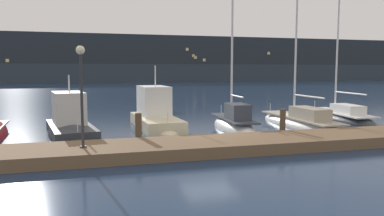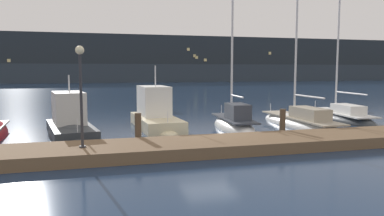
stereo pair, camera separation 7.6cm
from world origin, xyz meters
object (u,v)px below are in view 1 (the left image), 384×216
(sailboat_berth_5, at_px, (300,124))
(channel_buoy, at_px, (162,101))
(sailboat_berth_4, at_px, (234,126))
(motorboat_berth_3, at_px, (156,120))
(motorboat_berth_2, at_px, (70,129))
(sailboat_berth_6, at_px, (340,118))
(dock_lamppost, at_px, (81,79))
(rowboat_adrift, at_px, (360,112))

(sailboat_berth_5, height_order, channel_buoy, sailboat_berth_5)
(sailboat_berth_4, bearing_deg, motorboat_berth_3, 156.78)
(motorboat_berth_2, height_order, motorboat_berth_3, motorboat_berth_3)
(sailboat_berth_6, relative_size, channel_buoy, 5.60)
(motorboat_berth_3, distance_m, sailboat_berth_5, 8.38)
(motorboat_berth_3, relative_size, sailboat_berth_6, 0.57)
(sailboat_berth_5, distance_m, dock_lamppost, 13.36)
(sailboat_berth_5, relative_size, channel_buoy, 6.30)
(sailboat_berth_4, xyz_separation_m, sailboat_berth_5, (4.09, -0.12, -0.03))
(sailboat_berth_5, bearing_deg, motorboat_berth_3, 167.11)
(channel_buoy, bearing_deg, sailboat_berth_5, -61.88)
(motorboat_berth_2, relative_size, channel_buoy, 3.14)
(motorboat_berth_2, xyz_separation_m, channel_buoy, (6.74, 10.79, 0.39))
(sailboat_berth_5, distance_m, sailboat_berth_6, 4.48)
(motorboat_berth_3, bearing_deg, rowboat_adrift, 10.93)
(motorboat_berth_2, height_order, dock_lamppost, dock_lamppost)
(motorboat_berth_2, relative_size, rowboat_adrift, 2.24)
(motorboat_berth_3, height_order, sailboat_berth_4, sailboat_berth_4)
(motorboat_berth_2, distance_m, sailboat_berth_5, 12.74)
(sailboat_berth_6, height_order, channel_buoy, sailboat_berth_6)
(rowboat_adrift, bearing_deg, channel_buoy, 156.77)
(motorboat_berth_2, xyz_separation_m, rowboat_adrift, (21.09, 4.64, -0.34))
(sailboat_berth_6, height_order, dock_lamppost, sailboat_berth_6)
(motorboat_berth_3, height_order, sailboat_berth_6, sailboat_berth_6)
(motorboat_berth_2, distance_m, rowboat_adrift, 21.59)
(motorboat_berth_3, relative_size, channel_buoy, 3.21)
(sailboat_berth_4, distance_m, sailboat_berth_5, 4.09)
(rowboat_adrift, bearing_deg, sailboat_berth_4, -158.34)
(motorboat_berth_3, bearing_deg, channel_buoy, 76.88)
(motorboat_berth_3, distance_m, sailboat_berth_4, 4.45)
(sailboat_berth_4, relative_size, sailboat_berth_5, 0.69)
(motorboat_berth_3, relative_size, rowboat_adrift, 2.29)
(motorboat_berth_3, distance_m, rowboat_adrift, 16.83)
(sailboat_berth_4, bearing_deg, dock_lamppost, -147.39)
(sailboat_berth_5, xyz_separation_m, dock_lamppost, (-12.07, -4.99, 2.80))
(motorboat_berth_3, xyz_separation_m, rowboat_adrift, (16.52, 3.19, -0.42))
(sailboat_berth_5, bearing_deg, motorboat_berth_2, 178.10)
(dock_lamppost, bearing_deg, rowboat_adrift, 26.20)
(sailboat_berth_4, bearing_deg, rowboat_adrift, 21.66)
(motorboat_berth_2, xyz_separation_m, motorboat_berth_3, (4.57, 1.45, 0.08))
(motorboat_berth_3, relative_size, sailboat_berth_4, 0.73)
(sailboat_berth_5, distance_m, channel_buoy, 12.73)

